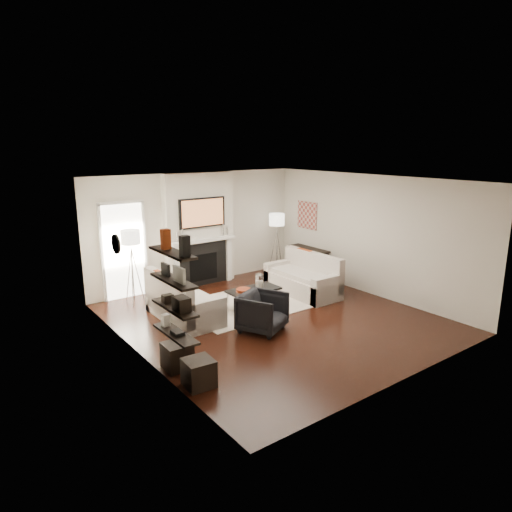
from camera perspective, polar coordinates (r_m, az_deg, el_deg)
room_envelope at (r=8.67m, az=2.36°, el=0.52°), size 6.00×6.00×6.00m
chimney_breast at (r=11.01m, az=-7.09°, el=3.29°), size 1.80×0.25×2.70m
fireplace_surround at (r=11.08m, az=-6.61°, el=-1.04°), size 1.30×0.02×1.04m
firebox at (r=11.09m, az=-6.59°, el=-1.39°), size 0.75×0.02×0.65m
mantel_pilaster_l at (r=10.72m, az=-9.87°, el=-1.50°), size 0.12×0.08×1.10m
mantel_pilaster_r at (r=11.41m, az=-3.42°, el=-0.37°), size 0.12×0.08×1.10m
mantel_shelf at (r=10.90m, az=-6.57°, el=1.96°), size 1.70×0.18×0.07m
tv_body at (r=10.80m, az=-6.73°, el=5.41°), size 1.20×0.06×0.70m
tv_screen at (r=10.77m, az=-6.65°, el=5.39°), size 1.10×0.00×0.62m
candlestick_l_tall at (r=10.61m, az=-9.19°, el=2.57°), size 0.04×0.04×0.30m
candlestick_l_short at (r=10.56m, az=-9.81°, el=2.32°), size 0.04×0.04×0.24m
candlestick_r_tall at (r=11.15m, az=-4.17°, el=3.25°), size 0.04×0.04×0.30m
candlestick_r_short at (r=11.22m, az=-3.61°, el=3.18°), size 0.04×0.04×0.24m
hallway_panel at (r=10.40m, az=-16.21°, el=0.53°), size 0.90×0.02×2.10m
door_trim_l at (r=10.24m, az=-18.67°, el=0.14°), size 0.06×0.06×2.16m
door_trim_r at (r=10.56m, az=-13.74°, el=0.87°), size 0.06×0.06×2.16m
door_trim_top at (r=10.20m, az=-16.58°, el=6.42°), size 1.02×0.06×0.06m
rug at (r=9.80m, az=-1.47°, el=-6.09°), size 2.60×2.00×0.01m
loveseat_left_base at (r=9.11m, az=-8.95°, el=-6.47°), size 0.85×1.80×0.42m
loveseat_left_back at (r=8.87m, az=-10.95°, el=-4.97°), size 0.18×1.80×0.80m
loveseat_left_arm_n at (r=8.41m, az=-6.37°, el=-7.48°), size 0.85×0.18×0.60m
loveseat_left_arm_s at (r=9.77m, az=-11.20°, el=-4.60°), size 0.85×0.18×0.60m
loveseat_left_cushion at (r=9.05m, az=-8.73°, el=-4.87°), size 0.63×1.44×0.10m
pillow_left_orange at (r=9.06m, az=-11.83°, el=-3.24°), size 0.10×0.42×0.42m
pillow_left_charcoal at (r=8.55m, az=-10.12°, el=-4.28°), size 0.10×0.40×0.40m
loveseat_right_base at (r=10.51m, az=5.78°, el=-3.60°), size 0.85×1.80×0.42m
loveseat_right_back at (r=10.64m, az=7.16°, el=-1.64°), size 0.18×1.80×0.80m
loveseat_right_arm_n at (r=9.93m, az=8.94°, el=-4.20°), size 0.85×0.18×0.60m
loveseat_right_arm_s at (r=11.07m, az=2.97°, el=-2.16°), size 0.85×0.18×0.60m
loveseat_right_cushion at (r=10.40m, az=5.61°, el=-2.28°), size 0.63×1.44×0.10m
pillow_right_orange at (r=10.80m, az=6.09°, el=-0.26°), size 0.10×0.42×0.42m
pillow_right_charcoal at (r=10.38m, az=8.33°, el=-0.96°), size 0.10×0.40×0.40m
coffee_table at (r=9.49m, az=-0.31°, el=-4.25°), size 1.10×0.55×0.04m
coffee_leg_nw at (r=9.11m, az=-2.04°, el=-6.43°), size 0.02×0.02×0.38m
coffee_leg_ne at (r=9.68m, az=2.86°, el=-5.21°), size 0.02×0.02×0.38m
coffee_leg_sw at (r=9.46m, az=-3.56°, el=-5.68°), size 0.02×0.02×0.38m
coffee_leg_se at (r=10.01m, az=1.26°, el=-4.55°), size 0.02×0.02×0.38m
hurricane_glass at (r=9.52m, az=0.42°, el=-3.17°), size 0.17×0.17×0.29m
hurricane_candle at (r=9.54m, az=0.42°, el=-3.54°), size 0.11×0.11×0.16m
copper_bowl at (r=9.34m, az=-1.55°, el=-4.27°), size 0.31×0.31×0.05m
armchair at (r=8.38m, az=0.82°, el=-6.82°), size 1.00×0.97×0.78m
lamp_left_post at (r=10.11m, az=-15.13°, el=-2.42°), size 0.02×0.02×1.20m
lamp_left_shade at (r=9.91m, az=-15.44°, el=2.30°), size 0.40×0.40×0.30m
lamp_left_leg_a at (r=10.14m, az=-14.55°, el=-2.33°), size 0.25×0.02×1.23m
lamp_left_leg_b at (r=10.17m, az=-15.62°, el=-2.35°), size 0.14×0.22×1.23m
lamp_left_leg_c at (r=10.00m, az=-15.22°, el=-2.60°), size 0.14×0.22×1.23m
lamp_right_post at (r=11.96m, az=2.57°, el=0.56°), size 0.02×0.02×1.20m
lamp_right_shade at (r=11.80m, az=2.62°, el=4.58°), size 0.40×0.40×0.30m
lamp_right_leg_a at (r=12.03m, az=2.98°, el=0.63°), size 0.25×0.02×1.23m
lamp_right_leg_b at (r=12.00m, az=2.08°, el=0.61°), size 0.14×0.22×1.23m
lamp_right_leg_c at (r=11.86m, az=2.66°, el=0.44°), size 0.14×0.22×1.23m
console_top at (r=11.77m, az=6.64°, el=0.90°), size 0.35×1.20×0.04m
console_leg_n at (r=11.48m, az=8.46°, el=-1.42°), size 0.30×0.04×0.71m
console_leg_s at (r=12.25m, az=4.84°, el=-0.34°), size 0.30×0.04×0.71m
wall_art at (r=11.92m, az=6.42°, el=5.09°), size 0.03×0.70×0.70m
shelf_bottom at (r=6.72m, az=-9.99°, el=-9.58°), size 0.25×1.00×0.03m
shelf_lower at (r=6.57m, az=-10.14°, el=-6.38°), size 0.25×1.00×0.04m
shelf_upper at (r=6.45m, az=-10.29°, el=-3.04°), size 0.25×1.00×0.04m
shelf_top at (r=6.34m, az=-10.45°, el=0.42°), size 0.25×1.00×0.04m
decor_magfile_a at (r=5.98m, az=-8.90°, el=1.22°), size 0.12×0.10×0.28m
decor_magfile_b at (r=6.47m, az=-11.22°, el=2.07°), size 0.12×0.10×0.28m
decor_frame_a at (r=6.25m, az=-9.59°, el=-2.32°), size 0.04×0.30×0.22m
decor_frame_b at (r=6.62m, az=-11.24°, el=-1.66°), size 0.04×0.22×0.18m
decor_wine_rack at (r=6.35m, az=-9.30°, el=-5.95°), size 0.18×0.25×0.20m
decor_box_small at (r=6.73m, az=-10.98°, el=-5.24°), size 0.15×0.12×0.12m
decor_books at (r=6.66m, az=-9.78°, el=-9.41°), size 0.14×0.20×0.05m
decor_box_tall at (r=6.95m, az=-11.25°, el=-7.87°), size 0.10×0.10×0.18m
clock_rim at (r=8.06m, az=-17.11°, el=1.44°), size 0.04×0.34×0.34m
clock_face at (r=8.07m, az=-16.94°, el=1.46°), size 0.01×0.29×0.29m
ottoman_near at (r=7.23m, az=-9.83°, el=-12.18°), size 0.41×0.41×0.40m
ottoman_far at (r=6.70m, az=-7.16°, el=-14.28°), size 0.43×0.43×0.40m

